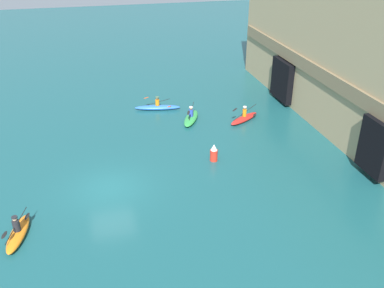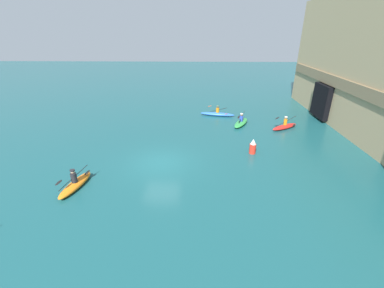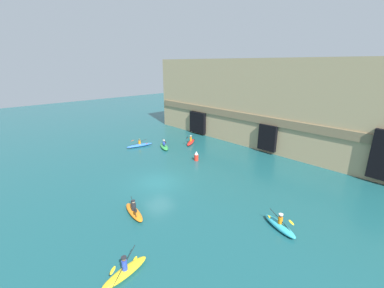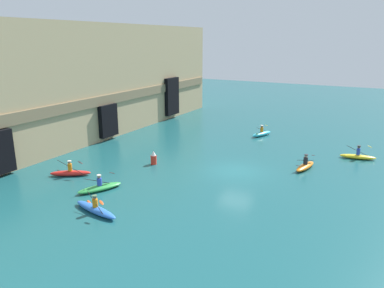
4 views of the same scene
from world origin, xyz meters
name	(u,v)px [view 4 (image 4 of 4)]	position (x,y,z in m)	size (l,w,h in m)	color
ground_plane	(236,171)	(0.00, 0.00, 0.00)	(120.00, 120.00, 0.00)	#195156
cliff_bluff	(74,82)	(2.21, 18.63, 5.62)	(41.93, 7.97, 11.28)	tan
kayak_cyan	(262,133)	(11.35, 1.84, 0.26)	(2.92, 1.63, 1.13)	#33B2C6
kayak_yellow	(358,156)	(7.82, -7.80, 0.23)	(1.16, 2.94, 1.21)	yellow
kayak_green	(100,187)	(-7.88, 6.61, 0.22)	(3.12, 2.07, 1.13)	green
kayak_blue	(96,209)	(-10.53, 4.53, 0.22)	(1.34, 3.63, 1.08)	blue
kayak_red	(70,173)	(-6.83, 10.42, 0.24)	(2.15, 2.86, 1.21)	red
kayak_orange	(305,166)	(3.13, -4.47, 0.25)	(2.95, 1.20, 1.17)	orange
marker_buoy	(154,158)	(-1.65, 6.52, 0.52)	(0.48, 0.48, 1.13)	red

